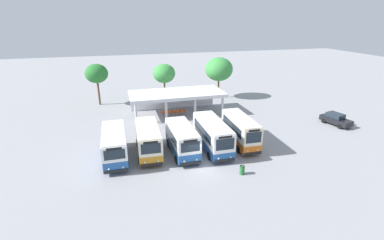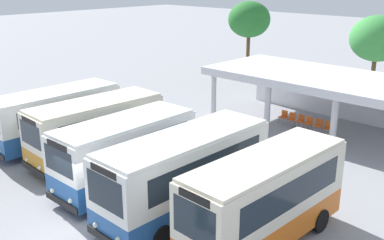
% 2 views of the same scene
% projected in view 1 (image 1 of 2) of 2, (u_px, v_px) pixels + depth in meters
% --- Properties ---
extents(ground_plane, '(180.00, 180.00, 0.00)m').
position_uv_depth(ground_plane, '(200.00, 167.00, 27.88)').
color(ground_plane, '#939399').
extents(city_bus_nearest_orange, '(2.48, 7.33, 3.09)m').
position_uv_depth(city_bus_nearest_orange, '(114.00, 144.00, 29.05)').
color(city_bus_nearest_orange, black).
rests_on(city_bus_nearest_orange, ground).
extents(city_bus_second_in_row, '(2.68, 7.12, 3.15)m').
position_uv_depth(city_bus_second_in_row, '(148.00, 139.00, 30.11)').
color(city_bus_second_in_row, black).
rests_on(city_bus_second_in_row, ground).
extents(city_bus_middle_cream, '(2.54, 6.76, 3.18)m').
position_uv_depth(city_bus_middle_cream, '(182.00, 139.00, 30.13)').
color(city_bus_middle_cream, black).
rests_on(city_bus_middle_cream, ground).
extents(city_bus_fourth_amber, '(2.50, 7.81, 3.32)m').
position_uv_depth(city_bus_fourth_amber, '(212.00, 134.00, 31.17)').
color(city_bus_fourth_amber, black).
rests_on(city_bus_fourth_amber, ground).
extents(city_bus_fifth_blue, '(2.39, 7.17, 3.37)m').
position_uv_depth(city_bus_fifth_blue, '(240.00, 130.00, 32.33)').
color(city_bus_fifth_blue, black).
rests_on(city_bus_fifth_blue, ground).
extents(parked_car_flank, '(2.61, 4.39, 1.62)m').
position_uv_depth(parked_car_flank, '(336.00, 119.00, 38.61)').
color(parked_car_flank, black).
rests_on(parked_car_flank, ground).
extents(terminal_canopy, '(14.21, 6.46, 3.40)m').
position_uv_depth(terminal_canopy, '(176.00, 96.00, 43.06)').
color(terminal_canopy, silver).
rests_on(terminal_canopy, ground).
extents(waiting_chair_end_by_column, '(0.46, 0.46, 0.86)m').
position_uv_depth(waiting_chair_end_by_column, '(164.00, 113.00, 42.01)').
color(waiting_chair_end_by_column, slate).
rests_on(waiting_chair_end_by_column, ground).
extents(waiting_chair_second_from_end, '(0.46, 0.46, 0.86)m').
position_uv_depth(waiting_chair_second_from_end, '(168.00, 113.00, 42.11)').
color(waiting_chair_second_from_end, slate).
rests_on(waiting_chair_second_from_end, ground).
extents(waiting_chair_middle_seat, '(0.46, 0.46, 0.86)m').
position_uv_depth(waiting_chair_middle_seat, '(172.00, 112.00, 42.29)').
color(waiting_chair_middle_seat, slate).
rests_on(waiting_chair_middle_seat, ground).
extents(waiting_chair_fourth_seat, '(0.46, 0.46, 0.86)m').
position_uv_depth(waiting_chair_fourth_seat, '(176.00, 112.00, 42.38)').
color(waiting_chair_fourth_seat, slate).
rests_on(waiting_chair_fourth_seat, ground).
extents(waiting_chair_fifth_seat, '(0.46, 0.46, 0.86)m').
position_uv_depth(waiting_chair_fifth_seat, '(180.00, 112.00, 42.58)').
color(waiting_chair_fifth_seat, slate).
rests_on(waiting_chair_fifth_seat, ground).
extents(waiting_chair_far_end_seat, '(0.46, 0.46, 0.86)m').
position_uv_depth(waiting_chair_far_end_seat, '(184.00, 111.00, 42.70)').
color(waiting_chair_far_end_seat, slate).
rests_on(waiting_chair_far_end_seat, ground).
extents(roadside_tree_behind_canopy, '(3.93, 3.93, 6.38)m').
position_uv_depth(roadside_tree_behind_canopy, '(164.00, 74.00, 49.22)').
color(roadside_tree_behind_canopy, brown).
rests_on(roadside_tree_behind_canopy, ground).
extents(roadside_tree_east_of_canopy, '(4.95, 4.95, 7.38)m').
position_uv_depth(roadside_tree_east_of_canopy, '(219.00, 69.00, 50.02)').
color(roadside_tree_east_of_canopy, brown).
rests_on(roadside_tree_east_of_canopy, ground).
extents(roadside_tree_west_of_canopy, '(3.72, 3.72, 6.92)m').
position_uv_depth(roadside_tree_west_of_canopy, '(97.00, 74.00, 45.91)').
color(roadside_tree_west_of_canopy, brown).
rests_on(roadside_tree_west_of_canopy, ground).
extents(litter_bin_apron, '(0.49, 0.49, 0.90)m').
position_uv_depth(litter_bin_apron, '(242.00, 170.00, 26.54)').
color(litter_bin_apron, '#266633').
rests_on(litter_bin_apron, ground).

